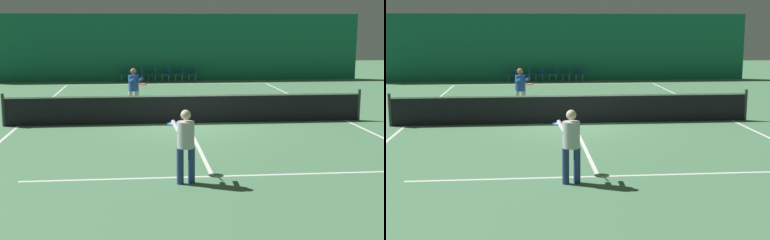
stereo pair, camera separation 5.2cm
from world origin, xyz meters
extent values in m
plane|color=#4C7F56|center=(0.00, 0.00, 0.00)|extent=(60.00, 60.00, 0.00)
cube|color=#196B4C|center=(0.00, 13.87, 1.94)|extent=(23.00, 0.12, 3.87)
cube|color=white|center=(0.00, 11.90, 0.00)|extent=(11.00, 0.10, 0.00)
cube|color=white|center=(0.00, 6.40, 0.00)|extent=(8.25, 0.10, 0.00)
cube|color=white|center=(0.00, -6.40, 0.00)|extent=(8.25, 0.10, 0.00)
cube|color=white|center=(-5.50, 0.00, 0.00)|extent=(0.10, 23.80, 0.00)
cube|color=white|center=(5.50, 0.00, 0.00)|extent=(0.10, 23.80, 0.00)
cube|color=white|center=(0.00, 0.00, 0.00)|extent=(0.10, 12.80, 0.00)
cube|color=black|center=(0.00, 0.00, 0.47)|extent=(11.90, 0.02, 0.95)
cube|color=white|center=(0.00, 0.00, 0.92)|extent=(11.90, 0.02, 0.05)
cylinder|color=#333338|center=(-5.95, 0.00, 0.53)|extent=(0.10, 0.10, 1.07)
cylinder|color=#333338|center=(5.95, 0.00, 0.53)|extent=(0.10, 0.10, 1.07)
cylinder|color=navy|center=(-0.74, -6.88, 0.38)|extent=(0.17, 0.17, 0.76)
cylinder|color=navy|center=(-0.50, -6.83, 0.38)|extent=(0.17, 0.17, 0.76)
cylinder|color=#B7B7BC|center=(-0.62, -6.85, 1.03)|extent=(0.41, 0.41, 0.55)
sphere|color=beige|center=(-0.62, -6.85, 1.45)|extent=(0.21, 0.21, 0.21)
cylinder|color=#B7B7BC|center=(-0.81, -6.64, 1.16)|extent=(0.18, 0.53, 0.22)
cylinder|color=#B7B7BC|center=(-0.53, -6.58, 1.16)|extent=(0.18, 0.53, 0.22)
cylinder|color=black|center=(-0.74, -6.21, 1.09)|extent=(0.08, 0.31, 0.03)
torus|color=#1951B2|center=(-0.80, -5.92, 1.09)|extent=(0.38, 0.38, 0.03)
cylinder|color=silver|center=(-0.80, -5.92, 1.09)|extent=(0.32, 0.32, 0.00)
cylinder|color=beige|center=(-1.65, 2.48, 0.41)|extent=(0.20, 0.20, 0.81)
cylinder|color=beige|center=(-1.90, 2.40, 0.41)|extent=(0.20, 0.20, 0.81)
cylinder|color=#234C99|center=(-1.78, 2.44, 1.10)|extent=(0.49, 0.49, 0.59)
sphere|color=#936B4C|center=(-1.78, 2.44, 1.55)|extent=(0.22, 0.22, 0.22)
cylinder|color=#234C99|center=(-1.54, 2.24, 1.24)|extent=(0.28, 0.56, 0.24)
cylinder|color=#234C99|center=(-1.83, 2.14, 1.24)|extent=(0.28, 0.56, 0.24)
cylinder|color=black|center=(-1.54, 1.79, 1.17)|extent=(0.13, 0.30, 0.03)
torus|color=red|center=(-1.44, 1.51, 1.17)|extent=(0.42, 0.42, 0.03)
cylinder|color=silver|center=(-1.44, 1.51, 1.17)|extent=(0.35, 0.35, 0.00)
cylinder|color=#99999E|center=(-2.58, 13.51, 0.20)|extent=(0.03, 0.03, 0.39)
cylinder|color=#99999E|center=(-2.58, 13.13, 0.20)|extent=(0.03, 0.03, 0.39)
cylinder|color=#99999E|center=(-2.20, 13.51, 0.20)|extent=(0.03, 0.03, 0.39)
cylinder|color=#99999E|center=(-2.20, 13.13, 0.20)|extent=(0.03, 0.03, 0.39)
cube|color=#19479E|center=(-2.39, 13.32, 0.41)|extent=(0.44, 0.44, 0.05)
cube|color=#19479E|center=(-2.19, 13.32, 0.64)|extent=(0.04, 0.44, 0.40)
cylinder|color=#99999E|center=(-1.80, 13.51, 0.20)|extent=(0.03, 0.03, 0.39)
cylinder|color=#99999E|center=(-1.80, 13.13, 0.20)|extent=(0.03, 0.03, 0.39)
cylinder|color=#99999E|center=(-1.42, 13.51, 0.20)|extent=(0.03, 0.03, 0.39)
cylinder|color=#99999E|center=(-1.42, 13.13, 0.20)|extent=(0.03, 0.03, 0.39)
cube|color=#19479E|center=(-1.61, 13.32, 0.41)|extent=(0.44, 0.44, 0.05)
cube|color=#19479E|center=(-1.41, 13.32, 0.64)|extent=(0.04, 0.44, 0.40)
cylinder|color=#99999E|center=(-1.03, 13.51, 0.20)|extent=(0.03, 0.03, 0.39)
cylinder|color=#99999E|center=(-1.03, 13.13, 0.20)|extent=(0.03, 0.03, 0.39)
cylinder|color=#99999E|center=(-0.65, 13.51, 0.20)|extent=(0.03, 0.03, 0.39)
cylinder|color=#99999E|center=(-0.65, 13.13, 0.20)|extent=(0.03, 0.03, 0.39)
cube|color=#19479E|center=(-0.84, 13.32, 0.41)|extent=(0.44, 0.44, 0.05)
cube|color=#19479E|center=(-0.64, 13.32, 0.64)|extent=(0.04, 0.44, 0.40)
cylinder|color=#99999E|center=(-0.25, 13.51, 0.20)|extent=(0.03, 0.03, 0.39)
cylinder|color=#99999E|center=(-0.25, 13.13, 0.20)|extent=(0.03, 0.03, 0.39)
cylinder|color=#99999E|center=(0.13, 13.51, 0.20)|extent=(0.03, 0.03, 0.39)
cylinder|color=#99999E|center=(0.13, 13.13, 0.20)|extent=(0.03, 0.03, 0.39)
cube|color=#19479E|center=(-0.06, 13.32, 0.41)|extent=(0.44, 0.44, 0.05)
cube|color=#19479E|center=(0.14, 13.32, 0.64)|extent=(0.04, 0.44, 0.40)
cylinder|color=#99999E|center=(0.52, 13.51, 0.20)|extent=(0.03, 0.03, 0.39)
cylinder|color=#99999E|center=(0.52, 13.13, 0.20)|extent=(0.03, 0.03, 0.39)
cylinder|color=#99999E|center=(0.90, 13.51, 0.20)|extent=(0.03, 0.03, 0.39)
cylinder|color=#99999E|center=(0.90, 13.13, 0.20)|extent=(0.03, 0.03, 0.39)
cube|color=#19479E|center=(0.71, 13.32, 0.41)|extent=(0.44, 0.44, 0.05)
cube|color=#19479E|center=(0.91, 13.32, 0.64)|extent=(0.04, 0.44, 0.40)
cylinder|color=#99999E|center=(1.30, 13.51, 0.20)|extent=(0.03, 0.03, 0.39)
cylinder|color=#99999E|center=(1.30, 13.13, 0.20)|extent=(0.03, 0.03, 0.39)
cylinder|color=#99999E|center=(1.68, 13.51, 0.20)|extent=(0.03, 0.03, 0.39)
cylinder|color=#99999E|center=(1.68, 13.13, 0.20)|extent=(0.03, 0.03, 0.39)
cube|color=#19479E|center=(1.49, 13.32, 0.41)|extent=(0.44, 0.44, 0.05)
cube|color=#19479E|center=(1.69, 13.32, 0.64)|extent=(0.04, 0.44, 0.40)
camera|label=1|loc=(-1.54, -17.52, 3.26)|focal=50.00mm
camera|label=2|loc=(-1.49, -17.53, 3.26)|focal=50.00mm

